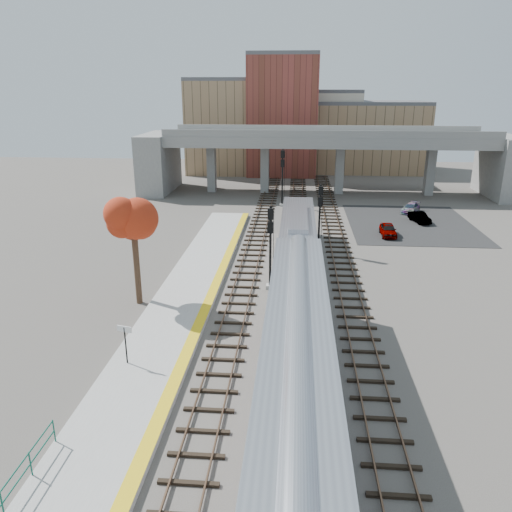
% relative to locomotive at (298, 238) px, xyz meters
% --- Properties ---
extents(ground, '(160.00, 160.00, 0.00)m').
position_rel_locomotive_xyz_m(ground, '(-1.00, -13.51, -2.28)').
color(ground, '#47423D').
rests_on(ground, ground).
extents(platform, '(4.50, 60.00, 0.35)m').
position_rel_locomotive_xyz_m(platform, '(-8.25, -13.51, -2.10)').
color(platform, '#9E9E99').
rests_on(platform, ground).
extents(yellow_strip, '(0.70, 60.00, 0.01)m').
position_rel_locomotive_xyz_m(yellow_strip, '(-6.35, -13.51, -1.92)').
color(yellow_strip, yellow).
rests_on(yellow_strip, platform).
extents(tracks, '(10.70, 95.00, 0.25)m').
position_rel_locomotive_xyz_m(tracks, '(-0.07, -1.01, -2.20)').
color(tracks, black).
rests_on(tracks, ground).
extents(overpass, '(54.00, 12.00, 9.50)m').
position_rel_locomotive_xyz_m(overpass, '(3.92, 31.49, 3.53)').
color(overpass, slate).
rests_on(overpass, ground).
extents(buildings_far, '(43.00, 21.00, 20.60)m').
position_rel_locomotive_xyz_m(buildings_far, '(0.26, 53.06, 5.60)').
color(buildings_far, '#8E7352').
rests_on(buildings_far, ground).
extents(parking_lot, '(14.00, 18.00, 0.04)m').
position_rel_locomotive_xyz_m(parking_lot, '(13.00, 14.49, -2.26)').
color(parking_lot, black).
rests_on(parking_lot, ground).
extents(locomotive, '(3.02, 19.05, 4.10)m').
position_rel_locomotive_xyz_m(locomotive, '(0.00, 0.00, 0.00)').
color(locomotive, '#A8AAB2').
rests_on(locomotive, ground).
extents(coach, '(3.03, 25.00, 5.00)m').
position_rel_locomotive_xyz_m(coach, '(-0.00, -22.61, 0.52)').
color(coach, '#A8AAB2').
rests_on(coach, ground).
extents(signal_mast_near, '(0.60, 0.64, 6.62)m').
position_rel_locomotive_xyz_m(signal_mast_near, '(-2.10, -6.54, 0.93)').
color(signal_mast_near, '#9E9E99').
rests_on(signal_mast_near, ground).
extents(signal_mast_mid, '(0.60, 0.64, 6.51)m').
position_rel_locomotive_xyz_m(signal_mast_mid, '(2.00, 3.10, 0.85)').
color(signal_mast_mid, '#9E9E99').
rests_on(signal_mast_mid, ground).
extents(signal_mast_far, '(0.60, 0.64, 7.49)m').
position_rel_locomotive_xyz_m(signal_mast_far, '(-2.10, 22.23, 1.52)').
color(signal_mast_far, '#9E9E99').
rests_on(signal_mast_far, ground).
extents(station_sign, '(0.89, 0.26, 2.27)m').
position_rel_locomotive_xyz_m(station_sign, '(-9.41, -18.87, -0.30)').
color(station_sign, black).
rests_on(station_sign, platform).
extents(tree, '(3.60, 3.60, 8.18)m').
position_rel_locomotive_xyz_m(tree, '(-11.47, -10.01, 3.79)').
color(tree, '#382619').
rests_on(tree, ground).
extents(car_a, '(1.63, 3.88, 1.31)m').
position_rel_locomotive_xyz_m(car_a, '(9.55, 9.07, -1.58)').
color(car_a, '#99999E').
rests_on(car_a, parking_lot).
extents(car_b, '(2.16, 3.82, 1.19)m').
position_rel_locomotive_xyz_m(car_b, '(14.15, 14.97, -1.64)').
color(car_b, '#99999E').
rests_on(car_b, parking_lot).
extents(car_c, '(3.24, 4.15, 1.12)m').
position_rel_locomotive_xyz_m(car_c, '(14.14, 19.93, -1.68)').
color(car_c, '#99999E').
rests_on(car_c, parking_lot).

